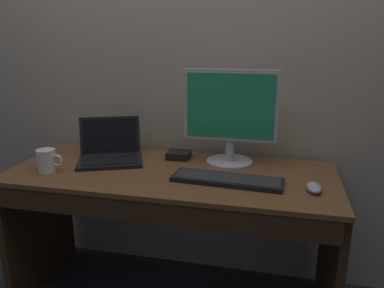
# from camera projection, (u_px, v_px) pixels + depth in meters

# --- Properties ---
(desk) EXTENTS (1.54, 0.64, 0.72)m
(desk) POSITION_uv_depth(u_px,v_px,m) (171.00, 212.00, 1.85)
(desk) COLOR brown
(desk) RESTS_ON ground
(laptop_black) EXTENTS (0.39, 0.36, 0.21)m
(laptop_black) POSITION_uv_depth(u_px,v_px,m) (110.00, 154.00, 1.94)
(laptop_black) COLOR black
(laptop_black) RESTS_ON desk
(external_monitor) EXTENTS (0.46, 0.23, 0.47)m
(external_monitor) POSITION_uv_depth(u_px,v_px,m) (230.00, 116.00, 1.84)
(external_monitor) COLOR #B7B7BC
(external_monitor) RESTS_ON desk
(wired_keyboard) EXTENTS (0.50, 0.18, 0.02)m
(wired_keyboard) POSITION_uv_depth(u_px,v_px,m) (227.00, 180.00, 1.67)
(wired_keyboard) COLOR black
(wired_keyboard) RESTS_ON desk
(computer_mouse) EXTENTS (0.07, 0.11, 0.04)m
(computer_mouse) POSITION_uv_depth(u_px,v_px,m) (314.00, 188.00, 1.56)
(computer_mouse) COLOR #B7B7BC
(computer_mouse) RESTS_ON desk
(external_drive_box) EXTENTS (0.12, 0.11, 0.04)m
(external_drive_box) POSITION_uv_depth(u_px,v_px,m) (179.00, 155.00, 1.99)
(external_drive_box) COLOR black
(external_drive_box) RESTS_ON desk
(coffee_mug) EXTENTS (0.13, 0.09, 0.11)m
(coffee_mug) POSITION_uv_depth(u_px,v_px,m) (47.00, 161.00, 1.78)
(coffee_mug) COLOR white
(coffee_mug) RESTS_ON desk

